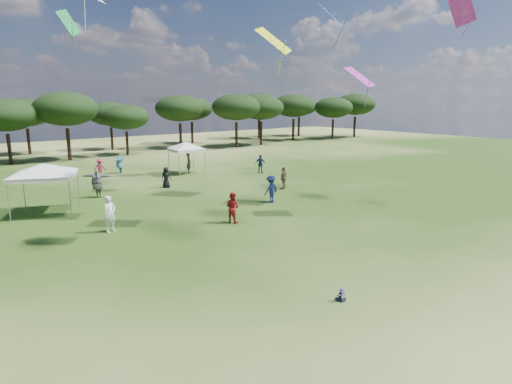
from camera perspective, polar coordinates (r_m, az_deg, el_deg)
ground at (r=13.95m, az=17.55°, el=-17.16°), size 140.00×140.00×0.00m
tree_line at (r=55.40m, az=-25.80°, el=9.72°), size 108.78×17.63×7.77m
tent_left at (r=28.11m, az=-26.54°, el=3.15°), size 6.19×6.19×3.32m
tent_right at (r=39.63m, az=-9.31°, el=6.43°), size 5.38×5.38×3.23m
toddler at (r=15.21m, az=11.36°, el=-13.37°), size 0.30×0.34×0.45m
festival_crowd at (r=31.32m, az=-19.52°, el=0.81°), size 29.88×21.11×1.93m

